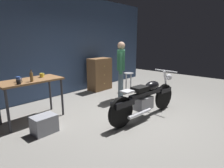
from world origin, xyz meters
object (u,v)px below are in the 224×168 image
person_standing (121,68)px  mug_black_matte (19,82)px  mug_yellow_tall (42,75)px  motorcycle (146,98)px  bottle (32,77)px  shop_stool (129,77)px  wooden_dresser (100,74)px  storage_bin (44,124)px  mug_blue_enamel (18,79)px

person_standing → mug_black_matte: size_ratio=15.21×
person_standing → mug_yellow_tall: person_standing is taller
motorcycle → bottle: (-1.83, 1.57, 0.55)m
mug_yellow_tall → mug_black_matte: (-0.64, -0.31, -0.00)m
mug_black_matte → shop_stool: bearing=1.4°
wooden_dresser → bottle: (-2.84, -0.94, 0.45)m
shop_stool → wooden_dresser: size_ratio=0.58×
storage_bin → shop_stool: bearing=9.9°
person_standing → shop_stool: 0.96m
person_standing → mug_yellow_tall: bearing=-52.4°
shop_stool → mug_blue_enamel: size_ratio=5.36×
wooden_dresser → bottle: 3.03m
motorcycle → person_standing: bearing=66.9°
bottle → motorcycle: bearing=-40.6°
motorcycle → mug_black_matte: (-2.11, 1.51, 0.49)m
motorcycle → mug_blue_enamel: mug_blue_enamel is taller
person_standing → mug_black_matte: person_standing is taller
person_standing → shop_stool: size_ratio=2.61×
storage_bin → mug_yellow_tall: 1.21m
storage_bin → person_standing: bearing=6.1°
mug_yellow_tall → mug_blue_enamel: mug_blue_enamel is taller
storage_bin → mug_black_matte: bearing=109.4°
storage_bin → mug_blue_enamel: mug_blue_enamel is taller
mug_yellow_tall → mug_black_matte: mug_yellow_tall is taller
motorcycle → shop_stool: (1.48, 1.60, 0.05)m
wooden_dresser → mug_black_matte: wooden_dresser is taller
motorcycle → bottle: 2.47m
mug_blue_enamel → bottle: 0.26m
mug_yellow_tall → mug_black_matte: bearing=-154.1°
mug_yellow_tall → motorcycle: bearing=-51.0°
person_standing → shop_stool: person_standing is taller
person_standing → mug_blue_enamel: (-2.71, 0.45, 0.03)m
motorcycle → shop_stool: size_ratio=3.42×
wooden_dresser → person_standing: bearing=-105.1°
mug_yellow_tall → mug_black_matte: size_ratio=1.09×
storage_bin → mug_yellow_tall: mug_yellow_tall is taller
mug_black_matte → person_standing: bearing=-4.6°
shop_stool → mug_yellow_tall: mug_yellow_tall is taller
shop_stool → mug_blue_enamel: 3.54m
motorcycle → storage_bin: 2.20m
shop_stool → mug_black_matte: 3.62m
shop_stool → mug_blue_enamel: (-3.51, 0.13, 0.45)m
person_standing → wooden_dresser: person_standing is taller
motorcycle → person_standing: person_standing is taller
shop_stool → mug_black_matte: size_ratio=5.83×
shop_stool → wooden_dresser: bearing=117.2°
mug_blue_enamel → bottle: bearing=-40.0°
mug_black_matte → mug_blue_enamel: 0.24m
mug_blue_enamel → wooden_dresser: bearing=14.3°
bottle → mug_blue_enamel: bearing=140.0°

